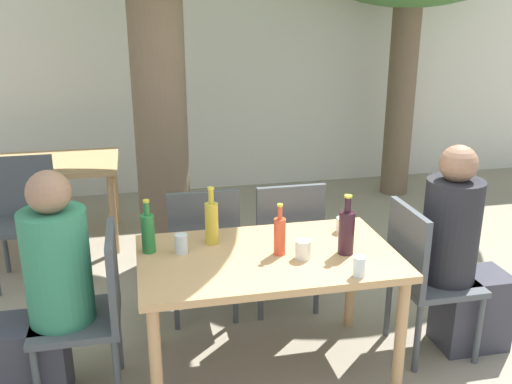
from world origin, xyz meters
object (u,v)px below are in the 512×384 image
(patio_chair_0, at_px, (93,306))
(patio_chair_1, at_px, (423,272))
(dining_table_front, at_px, (268,269))
(drinking_glass_3, at_px, (359,267))
(person_seated_0, at_px, (44,304))
(drinking_glass_2, at_px, (303,249))
(patio_chair_3, at_px, (286,238))
(green_bottle_3, at_px, (148,232))
(dining_table_back, at_px, (35,173))
(soda_bottle_2, at_px, (280,235))
(patio_chair_2, at_px, (203,245))
(wine_bottle_1, at_px, (346,231))
(patio_chair_4, at_px, (24,212))
(drinking_glass_1, at_px, (181,244))
(person_seated_1, at_px, (461,262))
(oil_cruet_0, at_px, (212,222))
(drinking_glass_0, at_px, (343,225))

(patio_chair_0, xyz_separation_m, patio_chair_1, (1.83, 0.00, 0.00))
(dining_table_front, xyz_separation_m, drinking_glass_3, (0.37, -0.34, 0.14))
(patio_chair_1, distance_m, person_seated_0, 2.07)
(patio_chair_1, xyz_separation_m, drinking_glass_2, (-0.75, -0.09, 0.25))
(patio_chair_3, height_order, green_bottle_3, green_bottle_3)
(patio_chair_0, xyz_separation_m, drinking_glass_3, (1.29, -0.34, 0.25))
(patio_chair_3, height_order, person_seated_0, person_seated_0)
(dining_table_back, bearing_deg, soda_bottle_2, -54.64)
(patio_chair_2, height_order, soda_bottle_2, soda_bottle_2)
(patio_chair_2, distance_m, patio_chair_3, 0.55)
(patio_chair_0, relative_size, wine_bottle_1, 2.81)
(green_bottle_3, bearing_deg, wine_bottle_1, -13.12)
(dining_table_front, xyz_separation_m, patio_chair_4, (-1.49, 1.53, -0.11))
(dining_table_front, relative_size, dining_table_back, 1.01)
(patio_chair_3, height_order, soda_bottle_2, soda_bottle_2)
(dining_table_front, relative_size, drinking_glass_1, 13.09)
(patio_chair_3, bearing_deg, green_bottle_3, 28.34)
(patio_chair_4, distance_m, person_seated_1, 3.05)
(soda_bottle_2, bearing_deg, dining_table_back, 125.36)
(soda_bottle_2, bearing_deg, patio_chair_2, 117.10)
(green_bottle_3, bearing_deg, person_seated_1, -5.28)
(patio_chair_2, distance_m, wine_bottle_1, 1.04)
(patio_chair_4, height_order, wine_bottle_1, wine_bottle_1)
(patio_chair_0, bearing_deg, drinking_glass_1, 103.69)
(patio_chair_2, height_order, oil_cruet_0, oil_cruet_0)
(patio_chair_4, distance_m, drinking_glass_0, 2.39)
(patio_chair_2, relative_size, drinking_glass_2, 9.03)
(drinking_glass_1, height_order, drinking_glass_2, drinking_glass_1)
(dining_table_front, height_order, soda_bottle_2, soda_bottle_2)
(wine_bottle_1, xyz_separation_m, drinking_glass_2, (-0.24, -0.01, -0.08))
(patio_chair_1, relative_size, person_seated_0, 0.73)
(patio_chair_1, height_order, patio_chair_4, same)
(person_seated_0, xyz_separation_m, oil_cruet_0, (0.88, 0.21, 0.29))
(patio_chair_0, height_order, patio_chair_4, same)
(person_seated_1, height_order, drinking_glass_1, person_seated_1)
(soda_bottle_2, bearing_deg, patio_chair_4, 135.20)
(drinking_glass_1, bearing_deg, dining_table_back, 116.84)
(patio_chair_1, bearing_deg, drinking_glass_1, 85.20)
(dining_table_front, height_order, person_seated_0, person_seated_0)
(person_seated_0, xyz_separation_m, person_seated_1, (2.30, 0.00, 0.00))
(oil_cruet_0, bearing_deg, drinking_glass_3, -40.59)
(oil_cruet_0, relative_size, green_bottle_3, 1.11)
(dining_table_back, height_order, person_seated_0, person_seated_0)
(dining_table_front, height_order, oil_cruet_0, oil_cruet_0)
(patio_chair_2, bearing_deg, patio_chair_3, -180.00)
(patio_chair_0, bearing_deg, dining_table_back, -165.29)
(dining_table_back, relative_size, wine_bottle_1, 4.15)
(patio_chair_1, bearing_deg, green_bottle_3, 83.91)
(oil_cruet_0, xyz_separation_m, drinking_glass_0, (0.77, 0.00, -0.08))
(patio_chair_3, relative_size, drinking_glass_1, 8.77)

